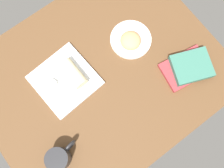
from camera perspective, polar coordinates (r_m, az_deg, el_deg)
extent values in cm
cube|color=brown|center=(127.19, -2.43, 1.54)|extent=(110.00, 90.00, 4.00)
cylinder|color=white|center=(130.52, 3.96, 9.31)|extent=(19.55, 19.55, 1.40)
ellipsoid|color=tan|center=(126.79, 3.94, 9.13)|extent=(12.15, 12.21, 5.14)
cube|color=white|center=(125.62, -9.86, 0.81)|extent=(27.84, 27.84, 1.60)
cylinder|color=silver|center=(124.20, -12.46, -0.09)|extent=(4.51, 4.51, 2.31)
cylinder|color=#BD4E2C|center=(123.39, -12.54, 0.00)|extent=(3.70, 3.70, 0.40)
cylinder|color=beige|center=(121.63, -8.18, 2.20)|extent=(6.92, 13.70, 6.46)
cube|color=#A53338|center=(129.50, 15.20, 3.20)|extent=(23.10, 17.86, 2.15)
cube|color=#387260|center=(127.53, 16.41, 3.59)|extent=(21.23, 19.52, 3.42)
cylinder|color=#262628|center=(117.90, -11.23, -15.20)|extent=(9.57, 9.57, 10.01)
cylinder|color=#AD6D46|center=(113.58, -11.67, -15.26)|extent=(7.85, 7.85, 0.40)
torus|color=#262628|center=(117.10, -9.02, -12.95)|extent=(7.30, 2.61, 7.21)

